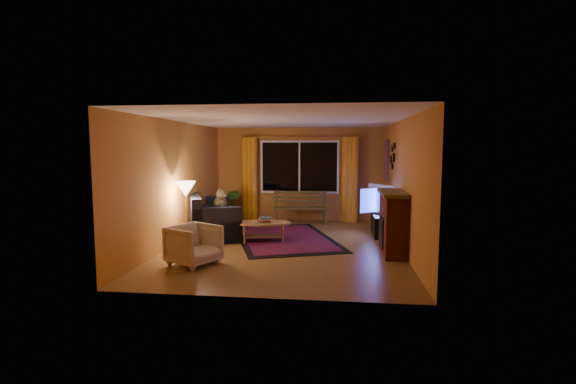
# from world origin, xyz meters

# --- Properties ---
(floor) EXTENTS (4.50, 6.00, 0.02)m
(floor) POSITION_xyz_m (0.00, 0.00, -0.01)
(floor) COLOR brown
(floor) RESTS_ON ground
(ceiling) EXTENTS (4.50, 6.00, 0.02)m
(ceiling) POSITION_xyz_m (0.00, 0.00, 2.51)
(ceiling) COLOR white
(ceiling) RESTS_ON ground
(wall_back) EXTENTS (4.50, 0.02, 2.50)m
(wall_back) POSITION_xyz_m (0.00, 3.01, 1.25)
(wall_back) COLOR #BB7730
(wall_back) RESTS_ON ground
(wall_left) EXTENTS (0.02, 6.00, 2.50)m
(wall_left) POSITION_xyz_m (-2.26, 0.00, 1.25)
(wall_left) COLOR #BB7730
(wall_left) RESTS_ON ground
(wall_right) EXTENTS (0.02, 6.00, 2.50)m
(wall_right) POSITION_xyz_m (2.26, 0.00, 1.25)
(wall_right) COLOR #BB7730
(wall_right) RESTS_ON ground
(window) EXTENTS (2.00, 0.02, 1.30)m
(window) POSITION_xyz_m (0.00, 2.94, 1.45)
(window) COLOR black
(window) RESTS_ON wall_back
(curtain_rod) EXTENTS (3.20, 0.03, 0.03)m
(curtain_rod) POSITION_xyz_m (0.00, 2.90, 2.25)
(curtain_rod) COLOR #BF8C3F
(curtain_rod) RESTS_ON wall_back
(curtain_left) EXTENTS (0.36, 0.36, 2.24)m
(curtain_left) POSITION_xyz_m (-1.35, 2.88, 1.12)
(curtain_left) COLOR orange
(curtain_left) RESTS_ON ground
(curtain_right) EXTENTS (0.36, 0.36, 2.24)m
(curtain_right) POSITION_xyz_m (1.35, 2.88, 1.12)
(curtain_right) COLOR orange
(curtain_right) RESTS_ON ground
(bench) EXTENTS (1.44, 0.64, 0.42)m
(bench) POSITION_xyz_m (0.09, 2.40, 0.21)
(bench) COLOR #3F3A17
(bench) RESTS_ON ground
(potted_plant) EXTENTS (0.47, 0.47, 0.80)m
(potted_plant) POSITION_xyz_m (-1.82, 2.75, 0.40)
(potted_plant) COLOR #235B1E
(potted_plant) RESTS_ON ground
(sofa) EXTENTS (1.80, 2.52, 0.94)m
(sofa) POSITION_xyz_m (-1.82, 0.93, 0.47)
(sofa) COLOR black
(sofa) RESTS_ON ground
(dog) EXTENTS (0.32, 0.44, 0.47)m
(dog) POSITION_xyz_m (-1.77, 1.45, 0.70)
(dog) COLOR olive
(dog) RESTS_ON sofa
(armchair) EXTENTS (0.93, 0.95, 0.74)m
(armchair) POSITION_xyz_m (-1.37, -1.57, 0.37)
(armchair) COLOR beige
(armchair) RESTS_ON ground
(floor_lamp) EXTENTS (0.23, 0.23, 1.27)m
(floor_lamp) POSITION_xyz_m (-1.98, -0.27, 0.64)
(floor_lamp) COLOR #BF8C3F
(floor_lamp) RESTS_ON ground
(rug) EXTENTS (2.87, 3.57, 0.02)m
(rug) POSITION_xyz_m (-0.11, 0.61, 0.01)
(rug) COLOR maroon
(rug) RESTS_ON ground
(coffee_table) EXTENTS (1.31, 1.31, 0.41)m
(coffee_table) POSITION_xyz_m (-0.51, 0.27, 0.21)
(coffee_table) COLOR #AE874F
(coffee_table) RESTS_ON ground
(tv_console) EXTENTS (0.38, 1.11, 0.46)m
(tv_console) POSITION_xyz_m (2.00, 1.25, 0.23)
(tv_console) COLOR black
(tv_console) RESTS_ON ground
(television) EXTENTS (0.78, 1.04, 0.66)m
(television) POSITION_xyz_m (2.00, 1.25, 0.79)
(television) COLOR black
(television) RESTS_ON tv_console
(fireplace) EXTENTS (0.40, 1.20, 1.10)m
(fireplace) POSITION_xyz_m (2.05, -0.40, 0.55)
(fireplace) COLOR maroon
(fireplace) RESTS_ON ground
(mirror_cluster) EXTENTS (0.06, 0.60, 0.56)m
(mirror_cluster) POSITION_xyz_m (2.21, 1.30, 1.80)
(mirror_cluster) COLOR black
(mirror_cluster) RESTS_ON wall_right
(painting) EXTENTS (0.04, 0.76, 0.96)m
(painting) POSITION_xyz_m (2.22, 2.45, 1.65)
(painting) COLOR #E54716
(painting) RESTS_ON wall_right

